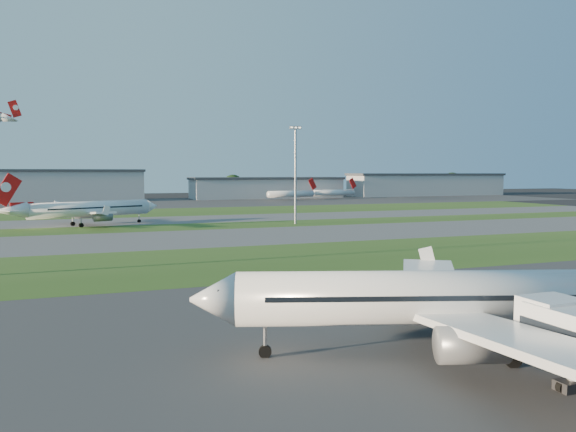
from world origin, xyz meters
name	(u,v)px	position (x,y,z in m)	size (l,w,h in m)	color
grass_strip_a	(332,256)	(0.00, 52.00, 0.01)	(300.00, 34.00, 0.01)	#2C4D19
taxiway_a	(269,235)	(0.00, 85.00, 0.01)	(300.00, 32.00, 0.01)	#515154
grass_strip_b	(239,225)	(0.00, 110.00, 0.01)	(300.00, 18.00, 0.01)	#2C4D19
taxiway_b	(219,219)	(0.00, 132.00, 0.01)	(300.00, 26.00, 0.01)	#515154
grass_strip_c	(198,211)	(0.00, 165.00, 0.01)	(300.00, 40.00, 0.01)	#2C4D19
apron_far	(172,203)	(0.00, 225.00, 0.01)	(400.00, 80.00, 0.01)	#333335
airliner_parked	(454,299)	(-12.32, 3.75, 4.29)	(37.88, 31.94, 12.22)	white
airliner_taxiing	(89,209)	(-36.38, 121.55, 4.24)	(36.62, 31.08, 12.07)	white
mini_jet_near	(291,194)	(58.63, 227.48, 3.28)	(28.26, 8.92, 9.48)	white
mini_jet_far	(334,193)	(85.45, 235.52, 3.28)	(28.13, 9.55, 9.48)	white
light_mast_centre	(295,168)	(15.00, 108.00, 14.81)	(3.20, 0.70, 25.80)	gray
hangar_west	(66,185)	(-45.00, 255.00, 7.64)	(71.40, 23.00, 15.20)	#9C9FA4
hangar_east	(267,188)	(55.00, 255.00, 5.64)	(81.60, 23.00, 11.20)	#9C9FA4
hangar_far_east	(426,184)	(155.00, 255.00, 6.64)	(96.90, 23.00, 13.20)	#9C9FA4
tree_mid_west	(120,188)	(-20.00, 266.00, 5.84)	(9.90, 9.90, 10.80)	black
tree_mid_east	(233,185)	(40.00, 269.00, 6.81)	(11.55, 11.55, 12.60)	black
tree_east	(357,185)	(115.00, 267.00, 6.16)	(10.45, 10.45, 11.40)	black
tree_far_east	(452,182)	(185.00, 271.00, 7.46)	(12.65, 12.65, 13.80)	black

